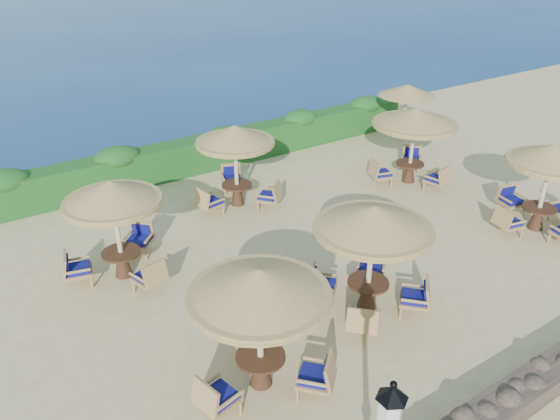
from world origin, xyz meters
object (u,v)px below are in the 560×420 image
object	(u,v)px
cafe_set_5	(414,129)
cafe_set_0	(259,306)
cafe_set_3	(115,213)
cafe_set_2	(548,175)
extra_parasol	(407,90)
cafe_set_4	(236,151)
cafe_set_1	(372,241)

from	to	relation	value
cafe_set_5	cafe_set_0	bearing A→B (deg)	-150.76
cafe_set_3	cafe_set_2	bearing A→B (deg)	-21.75
cafe_set_3	cafe_set_5	bearing A→B (deg)	0.70
extra_parasol	cafe_set_0	xyz separation A→B (m)	(-12.10, -8.28, -0.29)
cafe_set_4	cafe_set_5	distance (m)	6.14
cafe_set_4	cafe_set_5	bearing A→B (deg)	-17.01
cafe_set_0	cafe_set_2	world-z (taller)	same
cafe_set_2	cafe_set_3	distance (m)	11.82
cafe_set_0	cafe_set_2	size ratio (longest dim) A/B	0.96
extra_parasol	cafe_set_1	bearing A→B (deg)	-139.07
cafe_set_1	cafe_set_2	size ratio (longest dim) A/B	0.92
cafe_set_0	cafe_set_2	distance (m)	10.07
cafe_set_1	cafe_set_5	xyz separation A→B (m)	(6.03, 4.56, 0.14)
cafe_set_1	cafe_set_4	world-z (taller)	same
cafe_set_2	cafe_set_1	bearing A→B (deg)	-179.54
cafe_set_2	cafe_set_4	distance (m)	9.08
cafe_set_3	cafe_set_5	size ratio (longest dim) A/B	0.94
extra_parasol	cafe_set_5	bearing A→B (deg)	-131.90
extra_parasol	cafe_set_3	size ratio (longest dim) A/B	0.89
cafe_set_2	cafe_set_4	world-z (taller)	same
extra_parasol	cafe_set_4	xyz separation A→B (m)	(-8.59, -1.23, -0.35)
cafe_set_5	cafe_set_1	bearing A→B (deg)	-142.92
cafe_set_4	cafe_set_5	world-z (taller)	same
extra_parasol	cafe_set_2	xyz separation A→B (m)	(-2.06, -7.54, -0.44)
cafe_set_0	cafe_set_1	size ratio (longest dim) A/B	1.04
cafe_set_0	cafe_set_5	world-z (taller)	same
extra_parasol	cafe_set_3	distance (m)	13.42
cafe_set_2	cafe_set_4	size ratio (longest dim) A/B	1.05
cafe_set_1	extra_parasol	bearing A→B (deg)	40.93
cafe_set_0	cafe_set_2	xyz separation A→B (m)	(10.04, 0.74, -0.15)
cafe_set_1	cafe_set_2	xyz separation A→B (m)	(6.70, 0.05, -0.06)
extra_parasol	cafe_set_4	world-z (taller)	cafe_set_4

